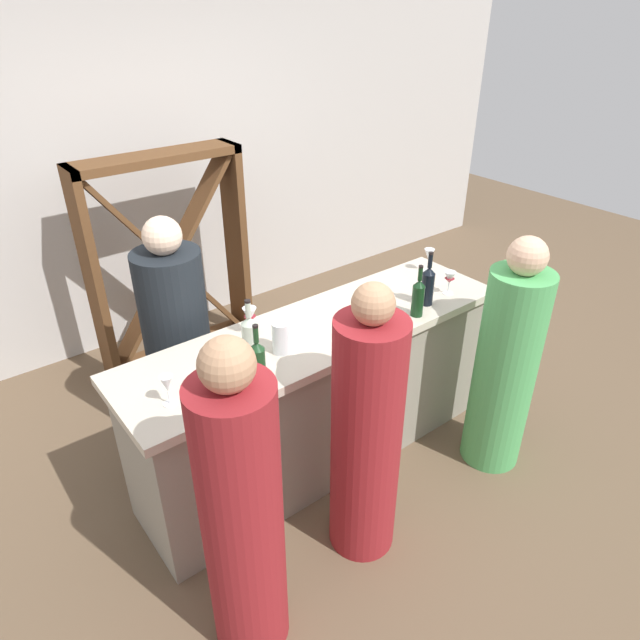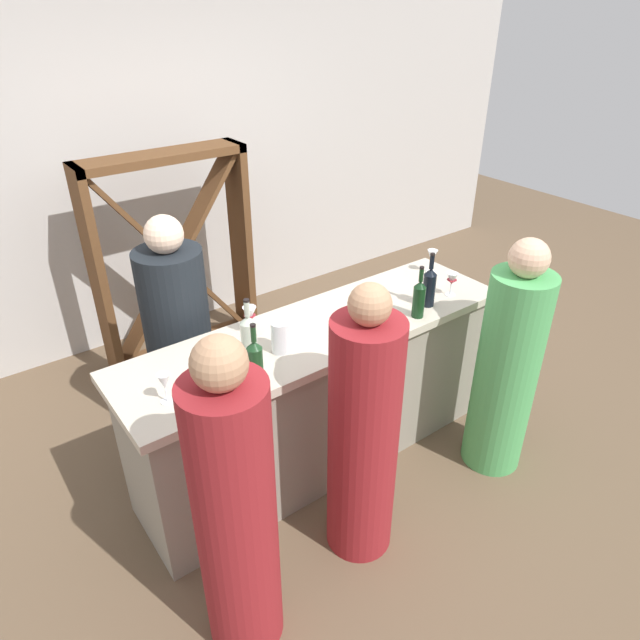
# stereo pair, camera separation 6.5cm
# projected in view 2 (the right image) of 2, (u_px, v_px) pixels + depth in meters

# --- Properties ---
(ground_plane) EXTENTS (12.00, 12.00, 0.00)m
(ground_plane) POSITION_uv_depth(u_px,v_px,m) (320.00, 455.00, 3.66)
(ground_plane) COLOR brown
(back_wall) EXTENTS (8.00, 0.10, 2.80)m
(back_wall) POSITION_uv_depth(u_px,v_px,m) (155.00, 166.00, 4.49)
(back_wall) COLOR #BCB7B2
(back_wall) RESTS_ON ground
(bar_counter) EXTENTS (2.36, 0.66, 0.96)m
(bar_counter) POSITION_uv_depth(u_px,v_px,m) (320.00, 395.00, 3.42)
(bar_counter) COLOR gray
(bar_counter) RESTS_ON ground
(wine_rack) EXTENTS (1.22, 0.28, 1.64)m
(wine_rack) POSITION_uv_depth(u_px,v_px,m) (175.00, 261.00, 4.31)
(wine_rack) COLOR brown
(wine_rack) RESTS_ON ground
(wine_bottle_leftmost_olive_green) EXTENTS (0.08, 0.08, 0.32)m
(wine_bottle_leftmost_olive_green) POSITION_uv_depth(u_px,v_px,m) (255.00, 361.00, 2.68)
(wine_bottle_leftmost_olive_green) COLOR #193D1E
(wine_bottle_leftmost_olive_green) RESTS_ON bar_counter
(wine_bottle_second_left_clear_pale) EXTENTS (0.08, 0.08, 0.33)m
(wine_bottle_second_left_clear_pale) POSITION_uv_depth(u_px,v_px,m) (249.00, 335.00, 2.87)
(wine_bottle_second_left_clear_pale) COLOR #B7C6B2
(wine_bottle_second_left_clear_pale) RESTS_ON bar_counter
(wine_bottle_center_dark_green) EXTENTS (0.07, 0.07, 0.32)m
(wine_bottle_center_dark_green) POSITION_uv_depth(u_px,v_px,m) (419.00, 298.00, 3.23)
(wine_bottle_center_dark_green) COLOR black
(wine_bottle_center_dark_green) RESTS_ON bar_counter
(wine_bottle_second_right_near_black) EXTENTS (0.08, 0.08, 0.34)m
(wine_bottle_second_right_near_black) POSITION_uv_depth(u_px,v_px,m) (429.00, 286.00, 3.35)
(wine_bottle_second_right_near_black) COLOR black
(wine_bottle_second_right_near_black) RESTS_ON bar_counter
(wine_glass_near_left) EXTENTS (0.06, 0.06, 0.14)m
(wine_glass_near_left) POSITION_uv_depth(u_px,v_px,m) (388.00, 316.00, 3.09)
(wine_glass_near_left) COLOR white
(wine_glass_near_left) RESTS_ON bar_counter
(wine_glass_near_center) EXTENTS (0.06, 0.06, 0.15)m
(wine_glass_near_center) POSITION_uv_depth(u_px,v_px,m) (235.00, 370.00, 2.64)
(wine_glass_near_center) COLOR white
(wine_glass_near_center) RESTS_ON bar_counter
(wine_glass_near_right) EXTENTS (0.07, 0.07, 0.15)m
(wine_glass_near_right) POSITION_uv_depth(u_px,v_px,m) (452.00, 280.00, 3.47)
(wine_glass_near_right) COLOR white
(wine_glass_near_right) RESTS_ON bar_counter
(wine_glass_far_left) EXTENTS (0.06, 0.06, 0.16)m
(wine_glass_far_left) POSITION_uv_depth(u_px,v_px,m) (164.00, 383.00, 2.55)
(wine_glass_far_left) COLOR white
(wine_glass_far_left) RESTS_ON bar_counter
(wine_glass_far_center) EXTENTS (0.07, 0.07, 0.16)m
(wine_glass_far_center) POSITION_uv_depth(u_px,v_px,m) (432.00, 257.00, 3.75)
(wine_glass_far_center) COLOR white
(wine_glass_far_center) RESTS_ON bar_counter
(wine_glass_far_right) EXTENTS (0.08, 0.08, 0.16)m
(wine_glass_far_right) POSITION_uv_depth(u_px,v_px,m) (250.00, 315.00, 3.08)
(wine_glass_far_right) COLOR white
(wine_glass_far_right) RESTS_ON bar_counter
(water_pitcher) EXTENTS (0.09, 0.09, 0.17)m
(water_pitcher) POSITION_uv_depth(u_px,v_px,m) (280.00, 337.00, 2.93)
(water_pitcher) COLOR silver
(water_pitcher) RESTS_ON bar_counter
(person_left_guest) EXTENTS (0.45, 0.45, 1.50)m
(person_left_guest) POSITION_uv_depth(u_px,v_px,m) (507.00, 369.00, 3.30)
(person_left_guest) COLOR #4CA559
(person_left_guest) RESTS_ON ground
(person_center_guest) EXTENTS (0.44, 0.44, 1.55)m
(person_center_guest) POSITION_uv_depth(u_px,v_px,m) (363.00, 437.00, 2.75)
(person_center_guest) COLOR maroon
(person_center_guest) RESTS_ON ground
(person_right_guest) EXTENTS (0.42, 0.42, 1.61)m
(person_right_guest) POSITION_uv_depth(u_px,v_px,m) (236.00, 517.00, 2.30)
(person_right_guest) COLOR maroon
(person_right_guest) RESTS_ON ground
(person_server_behind) EXTENTS (0.49, 0.49, 1.56)m
(person_server_behind) POSITION_uv_depth(u_px,v_px,m) (180.00, 347.00, 3.46)
(person_server_behind) COLOR black
(person_server_behind) RESTS_ON ground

